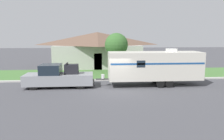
{
  "coord_description": "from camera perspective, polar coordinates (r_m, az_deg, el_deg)",
  "views": [
    {
      "loc": [
        -1.69,
        -16.97,
        4.35
      ],
      "look_at": [
        -0.19,
        1.4,
        1.4
      ],
      "focal_mm": 35.0,
      "sensor_mm": 36.0,
      "label": 1
    }
  ],
  "objects": [
    {
      "name": "ground_plane",
      "position": [
        17.6,
        0.99,
        -5.22
      ],
      "size": [
        120.0,
        120.0,
        0.0
      ],
      "primitive_type": "plane",
      "color": "#47474C"
    },
    {
      "name": "curb_strip",
      "position": [
        21.23,
        0.0,
        -2.54
      ],
      "size": [
        80.0,
        0.3,
        0.14
      ],
      "color": "beige",
      "rests_on": "ground_plane"
    },
    {
      "name": "lawn_strip",
      "position": [
        24.81,
        -0.68,
        -0.97
      ],
      "size": [
        80.0,
        7.0,
        0.03
      ],
      "color": "#477538",
      "rests_on": "ground_plane"
    },
    {
      "name": "house_across_street",
      "position": [
        31.09,
        -3.82,
        5.62
      ],
      "size": [
        12.36,
        8.24,
        4.78
      ],
      "color": "#B2B2A8",
      "rests_on": "ground_plane"
    },
    {
      "name": "pickup_truck",
      "position": [
        18.95,
        -13.83,
        -1.77
      ],
      "size": [
        5.8,
        2.04,
        2.05
      ],
      "color": "black",
      "rests_on": "ground_plane"
    },
    {
      "name": "travel_trailer",
      "position": [
        19.28,
        11.08,
        1.13
      ],
      "size": [
        9.11,
        2.23,
        3.2
      ],
      "color": "black",
      "rests_on": "ground_plane"
    },
    {
      "name": "mailbox",
      "position": [
        23.46,
        14.9,
        0.68
      ],
      "size": [
        0.48,
        0.2,
        1.36
      ],
      "color": "brown",
      "rests_on": "ground_plane"
    },
    {
      "name": "tree_in_yard",
      "position": [
        24.37,
        1.15,
        6.61
      ],
      "size": [
        2.58,
        2.58,
        4.6
      ],
      "color": "brown",
      "rests_on": "ground_plane"
    }
  ]
}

